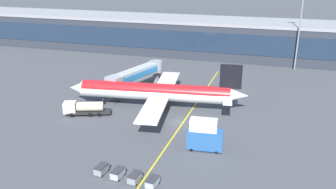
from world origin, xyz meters
The scene contains 12 objects.
ground_plane centered at (0.00, 0.00, 0.00)m, with size 700.00×700.00×0.00m, color #47494F.
apron_lead_in_line centered at (1.01, 2.00, 0.00)m, with size 0.30×80.00×0.01m, color yellow.
terminal_building centered at (-18.56, 62.96, 6.81)m, with size 180.43×20.13×13.59m.
main_airliner centered at (-7.55, 7.18, 4.09)m, with size 44.30×35.29×11.75m.
jet_bridge centered at (-15.86, 16.88, 5.08)m, with size 9.72×20.92×6.79m.
fuel_tanker centered at (-22.32, -1.87, 1.75)m, with size 11.02×5.93×3.25m.
catering_lift centered at (7.74, -10.30, 3.07)m, with size 7.00×3.10×6.30m.
baggage_cart_0 centered at (-7.49, -23.21, 0.78)m, with size 1.90×2.82×1.48m.
baggage_cart_1 centered at (-4.31, -23.59, 0.78)m, with size 1.90×2.82×1.48m.
baggage_cart_2 centered at (-1.14, -23.97, 0.78)m, with size 1.90×2.82×1.48m.
baggage_cart_3 centered at (2.04, -24.35, 0.78)m, with size 1.90×2.82×1.48m.
apron_light_mast_1 centered at (26.53, 51.00, 14.79)m, with size 2.80×0.50×25.54m.
Camera 1 is at (17.97, -70.32, 34.00)m, focal length 38.22 mm.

